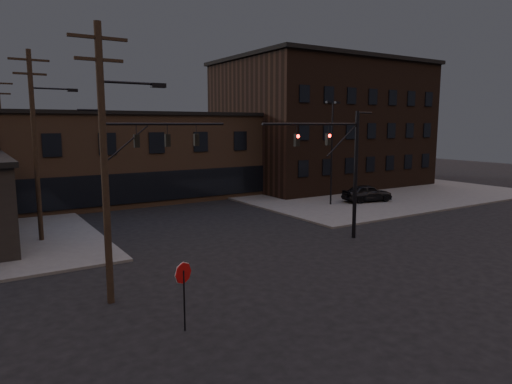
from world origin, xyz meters
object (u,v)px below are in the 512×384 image
Objects in this scene: stop_sign at (184,280)px; traffic_signal_far at (129,165)px; traffic_signal_near at (342,162)px; parked_car_lot_a at (367,193)px; parked_car_lot_b at (304,183)px; car_crossing at (180,190)px.

traffic_signal_far is at bearing 82.68° from stop_sign.
parked_car_lot_a is (11.42, 8.79, -3.99)m from traffic_signal_near.
car_crossing is at bearing 73.12° from parked_car_lot_b.
parked_car_lot_b is at bearing 57.77° from traffic_signal_near.
traffic_signal_far is 10.55m from stop_sign.
traffic_signal_far is at bearing 114.67° from parked_car_lot_a.
parked_car_lot_a is 17.95m from car_crossing.
parked_car_lot_b is (11.48, 18.21, -4.12)m from traffic_signal_near.
traffic_signal_near reaches higher than parked_car_lot_b.
traffic_signal_far is at bearing 116.17° from parked_car_lot_b.
traffic_signal_near is 3.23× the size of stop_sign.
car_crossing is (-13.32, 12.03, -0.12)m from parked_car_lot_a.
car_crossing is (-13.37, 2.62, 0.02)m from parked_car_lot_b.
parked_car_lot_a is 0.93× the size of car_crossing.
stop_sign is 35.04m from parked_car_lot_b.
stop_sign is (-13.36, -6.49, -3.09)m from traffic_signal_near.
traffic_signal_far is 20.52m from car_crossing.
traffic_signal_near is at bearing 141.96° from parked_car_lot_b.
car_crossing is at bearing 95.20° from traffic_signal_near.
car_crossing reaches higher than parked_car_lot_b.
stop_sign is 29.63m from car_crossing.
traffic_signal_near and traffic_signal_far have the same top height.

